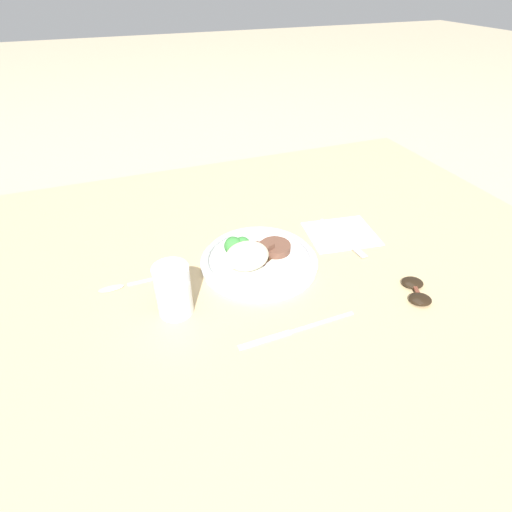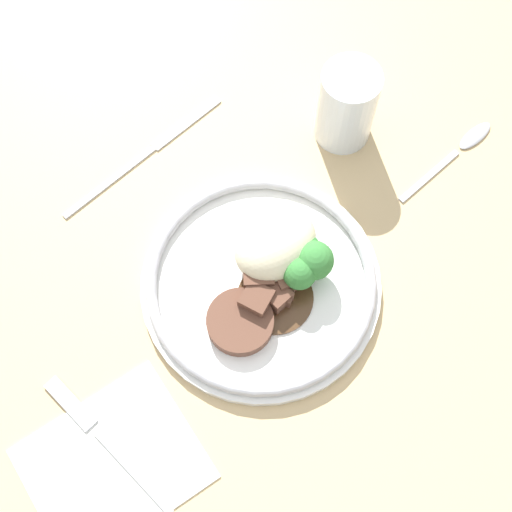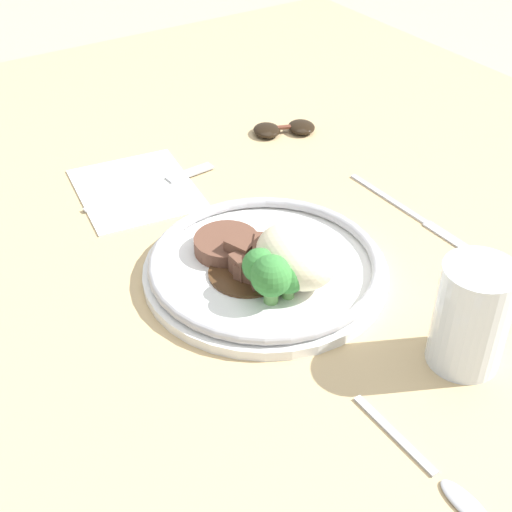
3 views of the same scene
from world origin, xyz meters
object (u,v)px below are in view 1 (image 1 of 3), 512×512
(knife, at_px, (294,331))
(sunglasses, at_px, (416,291))
(juice_glass, at_px, (174,292))
(fork, at_px, (346,240))
(plate, at_px, (257,257))
(spoon, at_px, (121,286))

(knife, xyz_separation_m, sunglasses, (-0.27, -0.01, 0.01))
(juice_glass, height_order, fork, juice_glass)
(juice_glass, bearing_deg, sunglasses, 165.20)
(plate, bearing_deg, juice_glass, 22.88)
(plate, height_order, knife, plate)
(plate, bearing_deg, fork, -178.19)
(juice_glass, bearing_deg, plate, -157.12)
(plate, xyz_separation_m, knife, (0.01, 0.21, -0.02))
(plate, distance_m, juice_glass, 0.21)
(knife, distance_m, spoon, 0.37)
(plate, distance_m, sunglasses, 0.33)
(fork, relative_size, spoon, 1.18)
(knife, bearing_deg, fork, -138.91)
(juice_glass, relative_size, sunglasses, 1.06)
(sunglasses, bearing_deg, spoon, -1.15)
(plate, relative_size, knife, 1.11)
(plate, bearing_deg, spoon, -5.52)
(knife, distance_m, sunglasses, 0.27)
(spoon, bearing_deg, plate, 174.08)
(plate, relative_size, sunglasses, 2.60)
(fork, height_order, spoon, same)
(knife, bearing_deg, spoon, -41.85)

